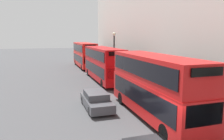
% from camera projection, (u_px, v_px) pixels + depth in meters
% --- Properties ---
extents(bus_leading, '(2.59, 10.12, 4.38)m').
position_uv_depth(bus_leading, '(154.00, 84.00, 15.11)').
color(bus_leading, red).
rests_on(bus_leading, ground).
extents(bus_second_in_queue, '(2.59, 11.20, 4.25)m').
position_uv_depth(bus_second_in_queue, '(103.00, 63.00, 27.81)').
color(bus_second_in_queue, '#B20C0F').
rests_on(bus_second_in_queue, ground).
extents(bus_third_in_queue, '(2.59, 10.94, 4.48)m').
position_uv_depth(bus_third_in_queue, '(85.00, 54.00, 40.07)').
color(bus_third_in_queue, red).
rests_on(bus_third_in_queue, ground).
extents(car_hatchback, '(1.83, 4.44, 1.34)m').
position_uv_depth(car_hatchback, '(96.00, 100.00, 17.25)').
color(car_hatchback, '#47474C').
rests_on(car_hatchback, ground).
extents(street_lamp, '(0.44, 0.44, 6.20)m').
position_uv_depth(street_lamp, '(114.00, 50.00, 30.19)').
color(street_lamp, black).
rests_on(street_lamp, ground).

